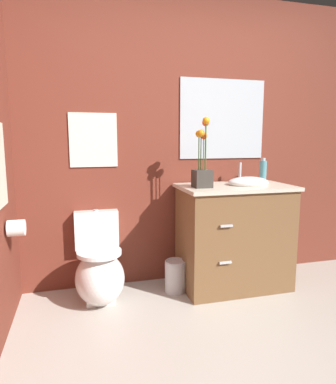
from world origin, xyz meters
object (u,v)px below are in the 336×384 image
(toilet, at_px, (99,271))
(toilet_paper_roll, at_px, (16,228))
(vanity_cabinet, at_px, (234,235))
(soap_bottle, at_px, (263,171))
(flower_vase, at_px, (202,166))
(wall_poster, at_px, (93,140))
(wall_mirror, at_px, (223,119))
(trash_bin, at_px, (176,276))

(toilet, bearing_deg, toilet_paper_roll, -160.36)
(vanity_cabinet, xyz_separation_m, soap_bottle, (0.32, 0.12, 0.53))
(flower_vase, height_order, wall_poster, wall_poster)
(vanity_cabinet, height_order, wall_mirror, wall_mirror)
(wall_poster, relative_size, wall_mirror, 0.55)
(wall_poster, height_order, wall_mirror, wall_mirror)
(toilet, height_order, trash_bin, toilet)
(toilet, relative_size, soap_bottle, 3.16)
(soap_bottle, bearing_deg, wall_poster, 173.08)
(vanity_cabinet, height_order, toilet_paper_roll, vanity_cabinet)
(flower_vase, xyz_separation_m, trash_bin, (-0.20, 0.05, -0.92))
(wall_mirror, bearing_deg, flower_vase, -133.21)
(vanity_cabinet, xyz_separation_m, toilet_paper_roll, (-1.70, -0.17, 0.22))
(wall_mirror, bearing_deg, vanity_cabinet, -89.49)
(vanity_cabinet, height_order, soap_bottle, soap_bottle)
(toilet, height_order, flower_vase, flower_vase)
(trash_bin, height_order, toilet_paper_roll, toilet_paper_roll)
(soap_bottle, height_order, toilet_paper_roll, soap_bottle)
(flower_vase, xyz_separation_m, wall_mirror, (0.31, 0.33, 0.39))
(flower_vase, height_order, toilet_paper_roll, flower_vase)
(trash_bin, bearing_deg, toilet, 178.89)
(toilet, height_order, soap_bottle, soap_bottle)
(toilet, height_order, wall_mirror, wall_mirror)
(toilet, relative_size, flower_vase, 1.25)
(toilet_paper_roll, bearing_deg, toilet, 19.64)
(flower_vase, height_order, wall_mirror, wall_mirror)
(wall_poster, bearing_deg, soap_bottle, -6.92)
(soap_bottle, xyz_separation_m, wall_mirror, (-0.32, 0.18, 0.46))
(soap_bottle, xyz_separation_m, wall_poster, (-1.47, 0.18, 0.27))
(trash_bin, distance_m, toilet_paper_roll, 1.31)
(soap_bottle, bearing_deg, trash_bin, -173.10)
(trash_bin, bearing_deg, soap_bottle, 6.90)
(toilet, relative_size, trash_bin, 2.54)
(flower_vase, distance_m, wall_poster, 0.92)
(wall_poster, height_order, toilet_paper_roll, wall_poster)
(flower_vase, bearing_deg, toilet_paper_roll, -174.63)
(toilet, xyz_separation_m, wall_mirror, (1.14, 0.27, 1.21))
(vanity_cabinet, relative_size, soap_bottle, 4.89)
(flower_vase, height_order, trash_bin, flower_vase)
(soap_bottle, distance_m, wall_poster, 1.50)
(toilet, relative_size, wall_poster, 1.57)
(soap_bottle, xyz_separation_m, trash_bin, (-0.84, -0.10, -0.85))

